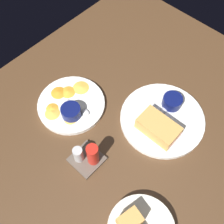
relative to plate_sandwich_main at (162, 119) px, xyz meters
The scene contains 10 objects.
ground_plane 7.13cm from the plate_sandwich_main, 60.90° to the left, with size 110.00×110.00×3.00cm, color #4C331E.
plate_sandwich_main is the anchor object (origin of this frame).
sandwich_half_near 6.22cm from the plate_sandwich_main, 108.86° to the left, with size 13.36×7.80×4.80cm.
ramekin_dark_sauce 6.90cm from the plate_sandwich_main, 80.14° to the right, with size 6.59×6.59×3.71cm.
spoon_by_dark_ramekin 2.15cm from the plate_sandwich_main, 29.38° to the right, with size 2.48×9.95×0.80cm.
plate_chips_companion 31.30cm from the plate_sandwich_main, 32.32° to the left, with size 23.06×23.06×1.60cm, color white.
ramekin_light_gravy 30.35cm from the plate_sandwich_main, 40.47° to the left, with size 6.55×6.55×3.69cm.
spoon_by_gravy_ramekin 26.99cm from the plate_sandwich_main, 36.83° to the left, with size 9.96×2.63×0.80cm.
plantain_chip_scatter 33.65cm from the plate_sandwich_main, 30.90° to the left, with size 16.76×21.13×0.60cm.
condiment_caddy 28.03cm from the plate_sandwich_main, 73.40° to the left, with size 9.00×9.00×9.50cm.
Camera 1 is at (-21.18, 37.91, 80.40)cm, focal length 43.80 mm.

